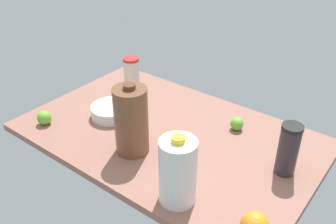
% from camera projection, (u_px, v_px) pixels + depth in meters
% --- Properties ---
extents(countertop, '(1.20, 0.76, 0.03)m').
position_uv_depth(countertop, '(168.00, 136.00, 1.55)').
color(countertop, '#926050').
rests_on(countertop, ground).
extents(mixing_bowl, '(0.18, 0.18, 0.05)m').
position_uv_depth(mixing_bowl, '(112.00, 111.00, 1.64)').
color(mixing_bowl, silver).
rests_on(mixing_bowl, countertop).
extents(shaker_bottle, '(0.07, 0.07, 0.20)m').
position_uv_depth(shaker_bottle, '(288.00, 149.00, 1.28)').
color(shaker_bottle, '#312A31').
rests_on(shaker_bottle, countertop).
extents(tumbler_cup, '(0.08, 0.08, 0.18)m').
position_uv_depth(tumbler_cup, '(132.00, 75.00, 1.81)').
color(tumbler_cup, beige).
rests_on(tumbler_cup, countertop).
extents(chocolate_milk_jug, '(0.13, 0.13, 0.28)m').
position_uv_depth(chocolate_milk_jug, '(131.00, 121.00, 1.37)').
color(chocolate_milk_jug, brown).
rests_on(chocolate_milk_jug, countertop).
extents(milk_jug, '(0.12, 0.12, 0.25)m').
position_uv_depth(milk_jug, '(178.00, 171.00, 1.16)').
color(milk_jug, white).
rests_on(milk_jug, countertop).
extents(lime_by_jug, '(0.06, 0.06, 0.06)m').
position_uv_depth(lime_by_jug, '(44.00, 118.00, 1.59)').
color(lime_by_jug, '#6AB533').
rests_on(lime_by_jug, countertop).
extents(lime_far_back, '(0.05, 0.05, 0.05)m').
position_uv_depth(lime_far_back, '(237.00, 124.00, 1.55)').
color(lime_far_back, '#66B334').
rests_on(lime_far_back, countertop).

